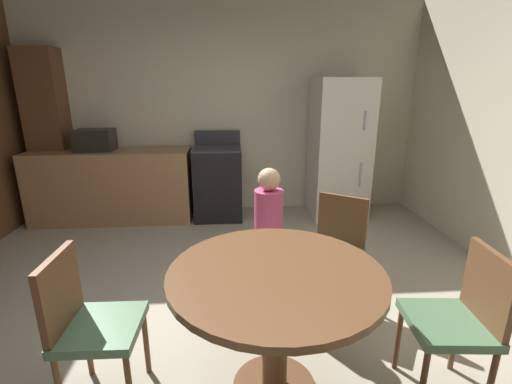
% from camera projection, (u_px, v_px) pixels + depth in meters
% --- Properties ---
extents(ground_plane, '(14.00, 14.00, 0.00)m').
position_uv_depth(ground_plane, '(225.00, 339.00, 2.45)').
color(ground_plane, '#A89E89').
extents(wall_back, '(5.41, 0.12, 2.70)m').
position_uv_depth(wall_back, '(225.00, 110.00, 4.75)').
color(wall_back, beige).
rests_on(wall_back, ground).
extents(kitchen_counter, '(1.95, 0.60, 0.90)m').
position_uv_depth(kitchen_counter, '(113.00, 185.00, 4.52)').
color(kitchen_counter, '#9E754C').
rests_on(kitchen_counter, ground).
extents(pantry_column, '(0.44, 0.36, 2.10)m').
position_uv_depth(pantry_column, '(50.00, 137.00, 4.47)').
color(pantry_column, brown).
rests_on(pantry_column, ground).
extents(oven_range, '(0.60, 0.60, 1.10)m').
position_uv_depth(oven_range, '(218.00, 182.00, 4.61)').
color(oven_range, black).
rests_on(oven_range, ground).
extents(refrigerator, '(0.68, 0.68, 1.76)m').
position_uv_depth(refrigerator, '(339.00, 150.00, 4.55)').
color(refrigerator, silver).
rests_on(refrigerator, ground).
extents(microwave, '(0.44, 0.32, 0.26)m').
position_uv_depth(microwave, '(95.00, 140.00, 4.34)').
color(microwave, black).
rests_on(microwave, kitchen_counter).
extents(dining_table, '(1.12, 1.12, 0.76)m').
position_uv_depth(dining_table, '(276.00, 298.00, 1.87)').
color(dining_table, brown).
rests_on(dining_table, ground).
extents(chair_east, '(0.43, 0.43, 0.87)m').
position_uv_depth(chair_east, '(461.00, 315.00, 1.89)').
color(chair_east, brown).
rests_on(chair_east, ground).
extents(chair_northeast, '(0.56, 0.56, 0.87)m').
position_uv_depth(chair_northeast, '(336.00, 246.00, 2.71)').
color(chair_northeast, brown).
rests_on(chair_northeast, ground).
extents(chair_west, '(0.41, 0.41, 0.87)m').
position_uv_depth(chair_west, '(87.00, 320.00, 1.85)').
color(chair_west, brown).
rests_on(chair_west, ground).
extents(person_child, '(0.23, 0.23, 1.09)m').
position_uv_depth(person_child, '(269.00, 233.00, 2.75)').
color(person_child, '#3D4C84').
rests_on(person_child, ground).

